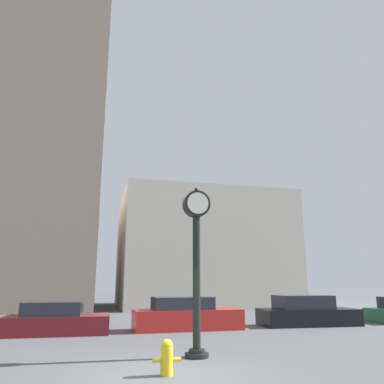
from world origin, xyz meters
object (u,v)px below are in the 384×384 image
car_black (307,313)px  car_maroon (56,320)px  fire_hydrant_near (167,357)px  street_clock (196,252)px  car_red (186,316)px

car_black → car_maroon: bearing=-175.4°
fire_hydrant_near → street_clock: bearing=57.1°
car_black → fire_hydrant_near: 11.67m
car_maroon → fire_hydrant_near: 8.40m
car_red → car_maroon: bearing=-179.2°
street_clock → car_red: street_clock is taller
street_clock → car_red: bearing=79.5°
street_clock → fire_hydrant_near: bearing=-122.9°
street_clock → car_maroon: bearing=125.8°
car_black → car_red: bearing=-175.5°
street_clock → car_black: size_ratio=1.01×
car_maroon → fire_hydrant_near: bearing=-66.0°
car_black → fire_hydrant_near: bearing=-132.8°
car_maroon → car_black: 11.51m
car_red → street_clock: bearing=-101.5°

